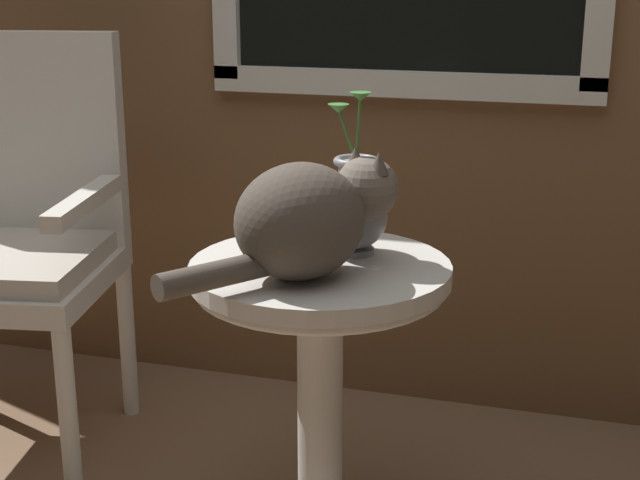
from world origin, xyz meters
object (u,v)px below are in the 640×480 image
object	(u,v)px
cat	(307,218)
wicker_side_table	(320,348)
pewter_vase_with_ivy	(355,208)
wicker_chair	(8,227)

from	to	relation	value
cat	wicker_side_table	bearing A→B (deg)	88.55
cat	pewter_vase_with_ivy	bearing A→B (deg)	72.71
wicker_chair	cat	world-z (taller)	wicker_chair
cat	wicker_chair	bearing A→B (deg)	160.62
cat	pewter_vase_with_ivy	xyz separation A→B (m)	(0.05, 0.17, -0.02)
wicker_side_table	wicker_chair	size ratio (longest dim) A/B	0.60
wicker_chair	pewter_vase_with_ivy	distance (m)	0.97
wicker_chair	cat	xyz separation A→B (m)	(0.90, -0.32, 0.17)
cat	pewter_vase_with_ivy	world-z (taller)	pewter_vase_with_ivy
wicker_side_table	pewter_vase_with_ivy	size ratio (longest dim) A/B	1.88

